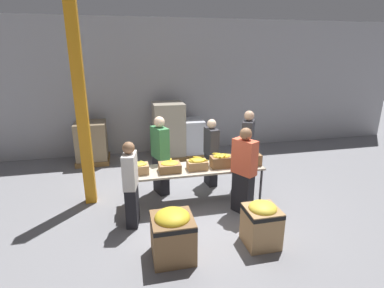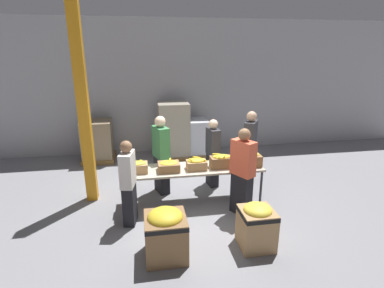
% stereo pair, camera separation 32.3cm
% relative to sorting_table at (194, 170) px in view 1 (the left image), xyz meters
% --- Properties ---
extents(ground_plane, '(30.00, 30.00, 0.00)m').
position_rel_sorting_table_xyz_m(ground_plane, '(0.00, 0.00, -0.73)').
color(ground_plane, gray).
extents(wall_back, '(16.00, 0.08, 4.00)m').
position_rel_sorting_table_xyz_m(wall_back, '(0.00, 3.60, 1.27)').
color(wall_back, '#A8A8AD').
rests_on(wall_back, ground_plane).
extents(sorting_table, '(2.84, 0.75, 0.78)m').
position_rel_sorting_table_xyz_m(sorting_table, '(0.00, 0.00, 0.00)').
color(sorting_table, '#B2A893').
rests_on(sorting_table, ground_plane).
extents(banana_box_0, '(0.46, 0.29, 0.23)m').
position_rel_sorting_table_xyz_m(banana_box_0, '(-1.17, -0.04, 0.17)').
color(banana_box_0, tan).
rests_on(banana_box_0, sorting_table).
extents(banana_box_1, '(0.43, 0.36, 0.24)m').
position_rel_sorting_table_xyz_m(banana_box_1, '(-0.52, -0.08, 0.15)').
color(banana_box_1, olive).
rests_on(banana_box_1, sorting_table).
extents(banana_box_2, '(0.42, 0.29, 0.25)m').
position_rel_sorting_table_xyz_m(banana_box_2, '(0.04, -0.09, 0.17)').
color(banana_box_2, tan).
rests_on(banana_box_2, sorting_table).
extents(banana_box_3, '(0.46, 0.29, 0.30)m').
position_rel_sorting_table_xyz_m(banana_box_3, '(0.56, -0.08, 0.19)').
color(banana_box_3, olive).
rests_on(banana_box_3, sorting_table).
extents(banana_box_4, '(0.50, 0.33, 0.31)m').
position_rel_sorting_table_xyz_m(banana_box_4, '(1.15, -0.06, 0.20)').
color(banana_box_4, olive).
rests_on(banana_box_4, sorting_table).
extents(volunteer_0, '(0.29, 0.46, 1.60)m').
position_rel_sorting_table_xyz_m(volunteer_0, '(-1.30, -0.60, 0.07)').
color(volunteer_0, black).
rests_on(volunteer_0, ground_plane).
extents(volunteer_1, '(0.43, 0.52, 1.73)m').
position_rel_sorting_table_xyz_m(volunteer_1, '(0.83, -0.60, 0.13)').
color(volunteer_1, black).
rests_on(volunteer_1, ground_plane).
extents(volunteer_2, '(0.45, 0.53, 1.76)m').
position_rel_sorting_table_xyz_m(volunteer_2, '(1.48, 0.76, 0.15)').
color(volunteer_2, black).
rests_on(volunteer_2, ground_plane).
extents(volunteer_3, '(0.37, 0.52, 1.76)m').
position_rel_sorting_table_xyz_m(volunteer_3, '(-0.63, 0.60, 0.15)').
color(volunteer_3, black).
rests_on(volunteer_3, ground_plane).
extents(volunteer_4, '(0.27, 0.45, 1.60)m').
position_rel_sorting_table_xyz_m(volunteer_4, '(0.58, 0.76, 0.07)').
color(volunteer_4, black).
rests_on(volunteer_4, ground_plane).
extents(donation_bin_0, '(0.64, 0.64, 0.81)m').
position_rel_sorting_table_xyz_m(donation_bin_0, '(-0.73, -1.66, -0.30)').
color(donation_bin_0, olive).
rests_on(donation_bin_0, ground_plane).
extents(donation_bin_1, '(0.54, 0.54, 0.76)m').
position_rel_sorting_table_xyz_m(donation_bin_1, '(0.73, -1.66, -0.32)').
color(donation_bin_1, tan).
rests_on(donation_bin_1, ground_plane).
extents(support_pillar, '(0.22, 0.22, 4.00)m').
position_rel_sorting_table_xyz_m(support_pillar, '(-2.14, 0.51, 1.27)').
color(support_pillar, orange).
rests_on(support_pillar, ground_plane).
extents(pallet_stack_0, '(0.90, 0.90, 1.18)m').
position_rel_sorting_table_xyz_m(pallet_stack_0, '(-2.30, 2.96, -0.15)').
color(pallet_stack_0, olive).
rests_on(pallet_stack_0, ground_plane).
extents(pallet_stack_1, '(0.94, 0.94, 1.12)m').
position_rel_sorting_table_xyz_m(pallet_stack_1, '(0.49, 2.91, -0.18)').
color(pallet_stack_1, olive).
rests_on(pallet_stack_1, ground_plane).
extents(pallet_stack_2, '(0.95, 0.95, 1.66)m').
position_rel_sorting_table_xyz_m(pallet_stack_2, '(-0.11, 2.85, 0.09)').
color(pallet_stack_2, olive).
rests_on(pallet_stack_2, ground_plane).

